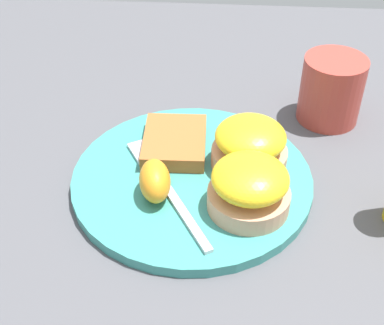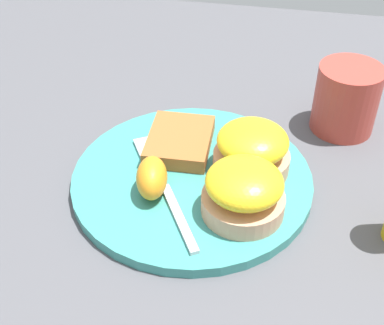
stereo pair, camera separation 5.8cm
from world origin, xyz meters
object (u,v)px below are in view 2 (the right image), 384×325
Objects in this scene: sandwich_benedict_left at (244,191)px; sandwich_benedict_right at (252,150)px; fork at (161,181)px; hashbrown_patty at (180,141)px; orange_wedge at (152,178)px; cup at (346,98)px.

sandwich_benedict_right is (0.08, -0.00, 0.00)m from sandwich_benedict_left.
sandwich_benedict_right reaches higher than fork.
hashbrown_patty is at bearing -5.69° from fork.
orange_wedge is 0.51× the size of cup.
hashbrown_patty is at bearing 74.45° from sandwich_benedict_right.
fork is (0.02, -0.01, -0.02)m from orange_wedge.
sandwich_benedict_left is 0.24m from cup.
hashbrown_patty is 1.66× the size of orange_wedge.
orange_wedge is 0.03m from fork.
cup is (0.20, -0.22, 0.01)m from orange_wedge.
hashbrown_patty is 0.53× the size of fork.
orange_wedge is 0.30m from cup.
sandwich_benedict_left is at bearing -96.16° from orange_wedge.
sandwich_benedict_left reaches higher than fork.
sandwich_benedict_right is at bearing -105.55° from hashbrown_patty.
cup is at bearing -28.81° from sandwich_benedict_left.
orange_wedge is at bearing 83.84° from sandwich_benedict_left.
fork is 0.28m from cup.
cup reaches higher than hashbrown_patty.
cup is at bearing -40.46° from sandwich_benedict_right.
fork is at bearing -19.77° from orange_wedge.
fork is (0.03, 0.10, -0.03)m from sandwich_benedict_left.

